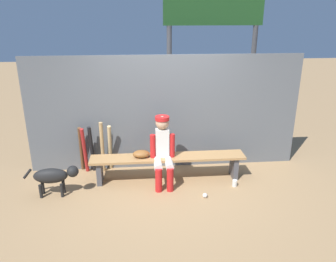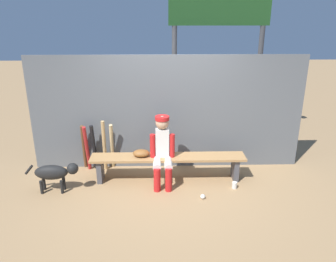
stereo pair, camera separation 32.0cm
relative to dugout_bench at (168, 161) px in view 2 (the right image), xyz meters
name	(u,v)px [view 2 (the right image)]	position (x,y,z in m)	size (l,w,h in m)	color
ground_plane	(168,179)	(0.00, 0.00, -0.34)	(30.00, 30.00, 0.00)	#9E7A51
chainlink_fence	(167,113)	(0.00, 0.55, 0.68)	(4.82, 0.03, 2.05)	#595E63
dugout_bench	(168,161)	(0.00, 0.00, 0.00)	(2.60, 0.36, 0.44)	#AD7F4C
player_seated	(162,149)	(-0.09, -0.11, 0.27)	(0.41, 0.55, 1.14)	silver
baseball_glove	(141,153)	(-0.45, 0.00, 0.15)	(0.28, 0.20, 0.12)	brown
bat_wood_natural	(112,146)	(-1.00, 0.45, 0.10)	(0.06, 0.06, 0.89)	tan
bat_wood_tan	(104,146)	(-1.13, 0.40, 0.13)	(0.06, 0.06, 0.94)	tan
bat_aluminum_black	(94,147)	(-1.31, 0.42, 0.09)	(0.06, 0.06, 0.87)	black
bat_aluminum_red	(87,149)	(-1.43, 0.38, 0.09)	(0.06, 0.06, 0.87)	#B22323
bat_wood_dark	(84,147)	(-1.50, 0.47, 0.08)	(0.06, 0.06, 0.86)	brown
baseball	(203,197)	(0.52, -0.64, -0.31)	(0.07, 0.07, 0.07)	white
cup_on_ground	(234,185)	(1.08, -0.33, -0.29)	(0.08, 0.08, 0.11)	silver
cup_on_bench	(158,153)	(-0.17, 0.01, 0.15)	(0.08, 0.08, 0.11)	silver
scoreboard	(222,24)	(1.09, 1.58, 2.15)	(2.23, 0.27, 3.55)	#3F3F42
dog	(55,173)	(-1.79, -0.35, -0.01)	(0.84, 0.20, 0.49)	black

